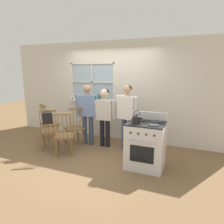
% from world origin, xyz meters
% --- Properties ---
extents(ground_plane, '(16.00, 16.00, 0.00)m').
position_xyz_m(ground_plane, '(0.00, 0.00, 0.00)').
color(ground_plane, brown).
extents(wall_back, '(6.40, 0.16, 2.70)m').
position_xyz_m(wall_back, '(0.04, 1.40, 1.33)').
color(wall_back, silver).
rests_on(wall_back, ground_plane).
extents(chair_by_window, '(0.57, 0.56, 1.02)m').
position_xyz_m(chair_by_window, '(-1.12, 0.05, 0.45)').
color(chair_by_window, olive).
rests_on(chair_by_window, ground_plane).
extents(chair_near_wall, '(0.56, 0.55, 1.02)m').
position_xyz_m(chair_near_wall, '(-0.59, -0.10, 0.45)').
color(chair_near_wall, olive).
rests_on(chair_near_wall, ground_plane).
extents(chair_center_cluster, '(0.56, 0.57, 1.02)m').
position_xyz_m(chair_center_cluster, '(-0.69, 0.51, 0.45)').
color(chair_center_cluster, olive).
rests_on(chair_center_cluster, ground_plane).
extents(chair_near_stove, '(0.56, 0.55, 1.02)m').
position_xyz_m(chair_near_stove, '(-1.56, 0.58, 0.45)').
color(chair_near_stove, olive).
rests_on(chair_near_stove, ground_plane).
extents(person_elderly_left, '(0.61, 0.31, 1.56)m').
position_xyz_m(person_elderly_left, '(-0.40, 0.68, 0.94)').
color(person_elderly_left, '#384766').
rests_on(person_elderly_left, ground_plane).
extents(person_teen_center, '(0.56, 0.24, 1.48)m').
position_xyz_m(person_teen_center, '(0.08, 0.71, 0.91)').
color(person_teen_center, black).
rests_on(person_teen_center, ground_plane).
extents(person_adult_right, '(0.61, 0.34, 1.59)m').
position_xyz_m(person_adult_right, '(0.66, 0.72, 0.97)').
color(person_adult_right, '#384766').
rests_on(person_adult_right, ground_plane).
extents(stove, '(0.73, 0.68, 1.08)m').
position_xyz_m(stove, '(1.28, 0.01, 0.47)').
color(stove, silver).
rests_on(stove, ground_plane).
extents(kettle, '(0.21, 0.17, 0.25)m').
position_xyz_m(kettle, '(1.12, -0.12, 1.02)').
color(kettle, black).
rests_on(kettle, stove).
extents(potted_plant, '(0.14, 0.14, 0.27)m').
position_xyz_m(potted_plant, '(-0.37, 1.31, 1.13)').
color(potted_plant, beige).
rests_on(potted_plant, wall_back).
extents(handbag, '(0.25, 0.25, 0.31)m').
position_xyz_m(handbag, '(-1.00, -0.15, 0.85)').
color(handbag, black).
rests_on(handbag, chair_by_window).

